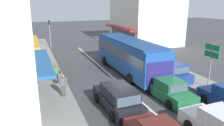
{
  "coord_description": "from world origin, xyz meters",
  "views": [
    {
      "loc": [
        -6.68,
        -14.28,
        6.51
      ],
      "look_at": [
        0.13,
        3.89,
        1.2
      ],
      "focal_mm": 35.0,
      "sensor_mm": 36.0,
      "label": 1
    }
  ],
  "objects_px": {
    "city_bus": "(129,54)",
    "parked_sedan_kerb_rear": "(118,47)",
    "directional_road_sign": "(212,55)",
    "pedestrian_with_handbag_near": "(56,73)",
    "parked_sedan_kerb_third": "(138,57)",
    "traffic_light_downstreet": "(50,29)",
    "pedestrian_browsing_midblock": "(63,84)",
    "sedan_adjacent_lane_trail": "(169,90)",
    "parked_wagon_kerb_second": "(170,71)",
    "wagon_adjacent_lane_lead": "(118,98)"
  },
  "relations": [
    {
      "from": "pedestrian_with_handbag_near",
      "to": "pedestrian_browsing_midblock",
      "type": "xyz_separation_m",
      "value": [
        0.15,
        -2.88,
        -0.0
      ]
    },
    {
      "from": "sedan_adjacent_lane_trail",
      "to": "directional_road_sign",
      "type": "xyz_separation_m",
      "value": [
        4.13,
        0.64,
        2.04
      ]
    },
    {
      "from": "parked_sedan_kerb_third",
      "to": "pedestrian_with_handbag_near",
      "type": "bearing_deg",
      "value": -157.64
    },
    {
      "from": "parked_wagon_kerb_second",
      "to": "parked_sedan_kerb_rear",
      "type": "relative_size",
      "value": 1.07
    },
    {
      "from": "parked_wagon_kerb_second",
      "to": "traffic_light_downstreet",
      "type": "xyz_separation_m",
      "value": [
        -8.58,
        17.61,
        2.11
      ]
    },
    {
      "from": "traffic_light_downstreet",
      "to": "directional_road_sign",
      "type": "relative_size",
      "value": 1.17
    },
    {
      "from": "traffic_light_downstreet",
      "to": "pedestrian_with_handbag_near",
      "type": "distance_m",
      "value": 15.71
    },
    {
      "from": "city_bus",
      "to": "parked_wagon_kerb_second",
      "type": "bearing_deg",
      "value": -47.7
    },
    {
      "from": "directional_road_sign",
      "to": "pedestrian_with_handbag_near",
      "type": "bearing_deg",
      "value": 155.93
    },
    {
      "from": "wagon_adjacent_lane_lead",
      "to": "traffic_light_downstreet",
      "type": "bearing_deg",
      "value": 95.52
    },
    {
      "from": "parked_sedan_kerb_third",
      "to": "parked_sedan_kerb_rear",
      "type": "distance_m",
      "value": 6.04
    },
    {
      "from": "wagon_adjacent_lane_lead",
      "to": "parked_wagon_kerb_second",
      "type": "xyz_separation_m",
      "value": [
        6.52,
        3.75,
        0.0
      ]
    },
    {
      "from": "parked_wagon_kerb_second",
      "to": "pedestrian_browsing_midblock",
      "type": "height_order",
      "value": "pedestrian_browsing_midblock"
    },
    {
      "from": "pedestrian_browsing_midblock",
      "to": "wagon_adjacent_lane_lead",
      "type": "bearing_deg",
      "value": -44.61
    },
    {
      "from": "sedan_adjacent_lane_trail",
      "to": "directional_road_sign",
      "type": "height_order",
      "value": "directional_road_sign"
    },
    {
      "from": "directional_road_sign",
      "to": "pedestrian_browsing_midblock",
      "type": "bearing_deg",
      "value": 169.23
    },
    {
      "from": "traffic_light_downstreet",
      "to": "pedestrian_with_handbag_near",
      "type": "relative_size",
      "value": 2.58
    },
    {
      "from": "traffic_light_downstreet",
      "to": "pedestrian_browsing_midblock",
      "type": "distance_m",
      "value": 18.57
    },
    {
      "from": "directional_road_sign",
      "to": "pedestrian_browsing_midblock",
      "type": "relative_size",
      "value": 2.21
    },
    {
      "from": "parked_wagon_kerb_second",
      "to": "pedestrian_with_handbag_near",
      "type": "distance_m",
      "value": 9.82
    },
    {
      "from": "sedan_adjacent_lane_trail",
      "to": "pedestrian_with_handbag_near",
      "type": "relative_size",
      "value": 2.59
    },
    {
      "from": "parked_sedan_kerb_third",
      "to": "traffic_light_downstreet",
      "type": "relative_size",
      "value": 1.01
    },
    {
      "from": "city_bus",
      "to": "traffic_light_downstreet",
      "type": "relative_size",
      "value": 2.59
    },
    {
      "from": "sedan_adjacent_lane_trail",
      "to": "pedestrian_with_handbag_near",
      "type": "height_order",
      "value": "pedestrian_with_handbag_near"
    },
    {
      "from": "wagon_adjacent_lane_lead",
      "to": "pedestrian_browsing_midblock",
      "type": "relative_size",
      "value": 2.8
    },
    {
      "from": "traffic_light_downstreet",
      "to": "pedestrian_with_handbag_near",
      "type": "height_order",
      "value": "traffic_light_downstreet"
    },
    {
      "from": "city_bus",
      "to": "parked_sedan_kerb_rear",
      "type": "bearing_deg",
      "value": 74.09
    },
    {
      "from": "city_bus",
      "to": "pedestrian_browsing_midblock",
      "type": "distance_m",
      "value": 7.8
    },
    {
      "from": "pedestrian_with_handbag_near",
      "to": "parked_wagon_kerb_second",
      "type": "bearing_deg",
      "value": -11.95
    },
    {
      "from": "parked_wagon_kerb_second",
      "to": "pedestrian_browsing_midblock",
      "type": "relative_size",
      "value": 2.78
    },
    {
      "from": "city_bus",
      "to": "traffic_light_downstreet",
      "type": "distance_m",
      "value": 15.82
    },
    {
      "from": "pedestrian_browsing_midblock",
      "to": "parked_wagon_kerb_second",
      "type": "bearing_deg",
      "value": 5.15
    },
    {
      "from": "directional_road_sign",
      "to": "parked_wagon_kerb_second",
      "type": "bearing_deg",
      "value": 117.48
    },
    {
      "from": "parked_wagon_kerb_second",
      "to": "pedestrian_with_handbag_near",
      "type": "bearing_deg",
      "value": 168.05
    },
    {
      "from": "pedestrian_with_handbag_near",
      "to": "parked_sedan_kerb_rear",
      "type": "bearing_deg",
      "value": 46.3
    },
    {
      "from": "parked_sedan_kerb_rear",
      "to": "directional_road_sign",
      "type": "distance_m",
      "value": 15.11
    },
    {
      "from": "parked_sedan_kerb_third",
      "to": "directional_road_sign",
      "type": "bearing_deg",
      "value": -78.95
    },
    {
      "from": "directional_road_sign",
      "to": "parked_sedan_kerb_third",
      "type": "bearing_deg",
      "value": 101.05
    },
    {
      "from": "city_bus",
      "to": "pedestrian_with_handbag_near",
      "type": "bearing_deg",
      "value": -172.32
    },
    {
      "from": "city_bus",
      "to": "traffic_light_downstreet",
      "type": "height_order",
      "value": "traffic_light_downstreet"
    },
    {
      "from": "city_bus",
      "to": "pedestrian_browsing_midblock",
      "type": "relative_size",
      "value": 6.68
    },
    {
      "from": "pedestrian_browsing_midblock",
      "to": "parked_sedan_kerb_third",
      "type": "bearing_deg",
      "value": 36.11
    },
    {
      "from": "wagon_adjacent_lane_lead",
      "to": "parked_sedan_kerb_third",
      "type": "relative_size",
      "value": 1.08
    },
    {
      "from": "parked_sedan_kerb_third",
      "to": "sedan_adjacent_lane_trail",
      "type": "bearing_deg",
      "value": -104.22
    },
    {
      "from": "pedestrian_browsing_midblock",
      "to": "pedestrian_with_handbag_near",
      "type": "bearing_deg",
      "value": 92.96
    },
    {
      "from": "sedan_adjacent_lane_trail",
      "to": "wagon_adjacent_lane_lead",
      "type": "bearing_deg",
      "value": -177.59
    },
    {
      "from": "directional_road_sign",
      "to": "pedestrian_with_handbag_near",
      "type": "xyz_separation_m",
      "value": [
        -11.13,
        4.97,
        -1.64
      ]
    },
    {
      "from": "parked_wagon_kerb_second",
      "to": "parked_sedan_kerb_third",
      "type": "bearing_deg",
      "value": 91.91
    },
    {
      "from": "parked_sedan_kerb_third",
      "to": "pedestrian_browsing_midblock",
      "type": "bearing_deg",
      "value": -143.89
    },
    {
      "from": "city_bus",
      "to": "parked_wagon_kerb_second",
      "type": "xyz_separation_m",
      "value": [
        2.7,
        -2.96,
        -1.14
      ]
    }
  ]
}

